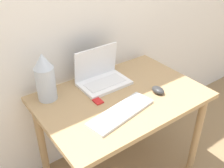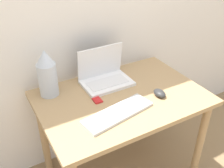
{
  "view_description": "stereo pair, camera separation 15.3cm",
  "coord_description": "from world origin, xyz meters",
  "views": [
    {
      "loc": [
        -0.83,
        -0.7,
        1.61
      ],
      "look_at": [
        -0.06,
        0.35,
        0.8
      ],
      "focal_mm": 42.0,
      "sensor_mm": 36.0,
      "label": 1
    },
    {
      "loc": [
        -0.7,
        -0.78,
        1.61
      ],
      "look_at": [
        -0.06,
        0.35,
        0.8
      ],
      "focal_mm": 42.0,
      "sensor_mm": 36.0,
      "label": 2
    }
  ],
  "objects": [
    {
      "name": "mouse",
      "position": [
        0.2,
        0.23,
        0.72
      ],
      "size": [
        0.06,
        0.09,
        0.04
      ],
      "color": "#2D2D2D",
      "rests_on": "desk"
    },
    {
      "name": "keyboard",
      "position": [
        -0.11,
        0.2,
        0.71
      ],
      "size": [
        0.44,
        0.2,
        0.02
      ],
      "color": "silver",
      "rests_on": "desk"
    },
    {
      "name": "vase",
      "position": [
        -0.38,
        0.58,
        0.85
      ],
      "size": [
        0.11,
        0.11,
        0.3
      ],
      "color": "silver",
      "rests_on": "desk"
    },
    {
      "name": "laptop",
      "position": [
        -0.01,
        0.54,
        0.75
      ],
      "size": [
        0.32,
        0.22,
        0.24
      ],
      "color": "white",
      "rests_on": "desk"
    },
    {
      "name": "mp3_player",
      "position": [
        -0.15,
        0.37,
        0.71
      ],
      "size": [
        0.05,
        0.06,
        0.01
      ],
      "color": "red",
      "rests_on": "desk"
    },
    {
      "name": "desk",
      "position": [
        0.0,
        0.34,
        0.6
      ],
      "size": [
        1.01,
        0.69,
        0.7
      ],
      "color": "tan",
      "rests_on": "ground_plane"
    }
  ]
}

